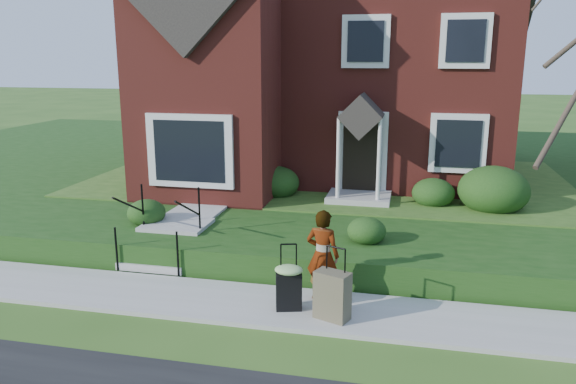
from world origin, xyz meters
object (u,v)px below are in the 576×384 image
(front_steps, at_px, (168,238))
(suitcase_olive, at_px, (332,295))
(woman, at_px, (323,255))
(suitcase_black, at_px, (289,285))

(front_steps, xyz_separation_m, suitcase_olive, (3.83, -2.15, 0.01))
(front_steps, distance_m, woman, 3.86)
(suitcase_olive, bearing_deg, suitcase_black, -172.27)
(woman, relative_size, suitcase_black, 1.42)
(woman, xyz_separation_m, suitcase_black, (-0.48, -0.52, -0.37))
(woman, bearing_deg, suitcase_olive, 122.58)
(woman, distance_m, suitcase_black, 0.80)
(front_steps, height_order, woman, woman)
(woman, distance_m, suitcase_olive, 0.86)
(suitcase_black, bearing_deg, suitcase_olive, -29.08)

